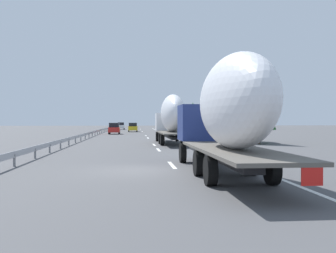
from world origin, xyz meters
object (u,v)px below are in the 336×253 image
at_px(car_yellow_coupe, 133,127).
at_px(road_sign, 175,120).
at_px(truck_trailing, 227,111).
at_px(car_red_compact, 114,128).
at_px(truck_lead, 172,117).
at_px(car_white_van, 121,126).

height_order(car_yellow_coupe, road_sign, road_sign).
bearing_deg(truck_trailing, car_yellow_coupe, 3.33).
distance_m(car_red_compact, car_yellow_coupe, 13.94).
distance_m(truck_lead, car_red_compact, 29.90).
relative_size(car_white_van, car_yellow_coupe, 0.91).
distance_m(truck_trailing, car_white_van, 87.60).
distance_m(car_white_van, car_yellow_coupe, 22.45).
bearing_deg(car_red_compact, truck_lead, -166.53).
bearing_deg(truck_lead, car_yellow_coupe, 5.08).
relative_size(car_yellow_coupe, road_sign, 1.32).
relative_size(truck_lead, car_red_compact, 3.34).
height_order(car_red_compact, car_yellow_coupe, car_red_compact).
xyz_separation_m(car_yellow_coupe, road_sign, (-17.43, -6.89, 1.39)).
bearing_deg(car_red_compact, road_sign, -111.00).
height_order(truck_lead, car_white_van, truck_lead).
xyz_separation_m(car_red_compact, road_sign, (-3.86, -10.05, 1.37)).
bearing_deg(car_yellow_coupe, road_sign, -158.44).
distance_m(truck_trailing, road_sign, 47.74).
relative_size(truck_trailing, car_red_compact, 3.41).
bearing_deg(road_sign, car_yellow_coupe, 21.56).
xyz_separation_m(truck_trailing, car_white_van, (87.30, 6.92, -1.71)).
bearing_deg(car_yellow_coupe, truck_lead, -174.92).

